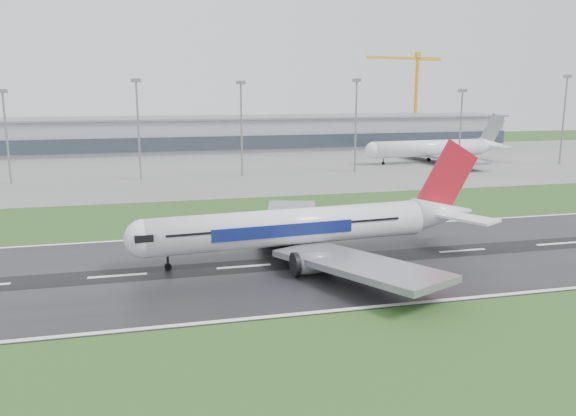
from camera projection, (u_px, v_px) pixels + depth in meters
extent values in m
plane|color=#23491A|center=(462.00, 251.00, 103.93)|extent=(520.00, 520.00, 0.00)
cube|color=black|center=(462.00, 251.00, 103.92)|extent=(400.00, 45.00, 0.10)
cube|color=slate|center=(293.00, 164.00, 222.78)|extent=(400.00, 130.00, 0.08)
cube|color=gray|center=(262.00, 133.00, 278.32)|extent=(240.00, 36.00, 15.00)
cylinder|color=gray|center=(7.00, 139.00, 173.93)|extent=(0.64, 0.64, 27.48)
cylinder|color=gray|center=(139.00, 132.00, 182.62)|extent=(0.64, 0.64, 30.71)
cylinder|color=gray|center=(241.00, 131.00, 190.38)|extent=(0.64, 0.64, 30.16)
cylinder|color=gray|center=(356.00, 128.00, 199.63)|extent=(0.64, 0.64, 31.01)
cylinder|color=gray|center=(460.00, 131.00, 209.42)|extent=(0.64, 0.64, 27.48)
cylinder|color=gray|center=(563.00, 122.00, 218.99)|extent=(0.64, 0.64, 32.73)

